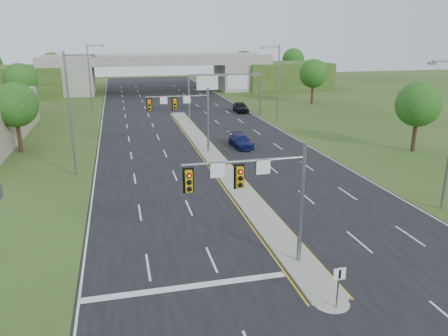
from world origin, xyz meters
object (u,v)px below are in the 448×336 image
object	(u,v)px
sign_gantry	(224,83)
car_far_c	(241,107)
signal_mast_far	(187,110)
car_far_b	(241,141)
signal_mast_near	(263,188)
keep_right_sign	(339,281)
overpass	(158,75)

from	to	relation	value
sign_gantry	car_far_c	world-z (taller)	sign_gantry
signal_mast_far	car_far_b	distance (m)	7.60
signal_mast_near	car_far_c	world-z (taller)	signal_mast_near
keep_right_sign	overpass	xyz separation A→B (m)	(0.00, 84.53, 2.04)
keep_right_sign	car_far_c	world-z (taller)	keep_right_sign
signal_mast_far	overpass	size ratio (longest dim) A/B	0.09
sign_gantry	overpass	distance (m)	35.75
signal_mast_far	car_far_c	distance (m)	27.59
signal_mast_far	sign_gantry	size ratio (longest dim) A/B	0.60
keep_right_sign	signal_mast_near	bearing A→B (deg)	116.94
keep_right_sign	overpass	world-z (taller)	overpass
keep_right_sign	overpass	bearing A→B (deg)	90.00
keep_right_sign	sign_gantry	xyz separation A→B (m)	(6.68, 49.45, 3.72)
signal_mast_near	signal_mast_far	xyz separation A→B (m)	(0.00, 25.00, 0.00)
car_far_c	car_far_b	bearing A→B (deg)	-103.87
signal_mast_far	keep_right_sign	size ratio (longest dim) A/B	3.18
car_far_b	signal_mast_near	bearing A→B (deg)	-107.07
overpass	car_far_c	world-z (taller)	overpass
car_far_b	sign_gantry	bearing A→B (deg)	78.43
overpass	car_far_c	bearing A→B (deg)	-71.26
keep_right_sign	car_far_b	size ratio (longest dim) A/B	0.47
sign_gantry	car_far_b	bearing A→B (deg)	-98.01
keep_right_sign	overpass	size ratio (longest dim) A/B	0.03
sign_gantry	overpass	bearing A→B (deg)	100.79
signal_mast_far	car_far_c	world-z (taller)	signal_mast_far
signal_mast_far	overpass	bearing A→B (deg)	87.65
car_far_b	car_far_c	bearing A→B (deg)	70.71
sign_gantry	car_far_c	distance (m)	7.15
signal_mast_near	sign_gantry	distance (m)	45.88
car_far_b	signal_mast_far	bearing A→B (deg)	-171.86
overpass	car_far_c	size ratio (longest dim) A/B	16.59
signal_mast_near	signal_mast_far	bearing A→B (deg)	90.00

